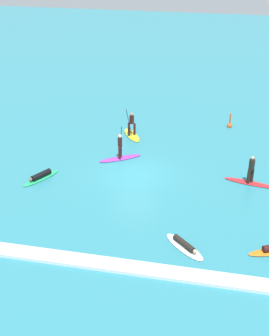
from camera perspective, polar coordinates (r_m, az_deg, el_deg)
The scene contains 8 objects.
ground_plane at distance 29.80m, azimuth 0.00°, elevation -0.85°, with size 120.00×120.00×0.00m, color teal.
surfer_on_green_board at distance 29.87m, azimuth -11.41°, elevation -1.02°, with size 1.89×2.75×0.44m.
surfer_on_white_board at distance 23.57m, azimuth 6.15°, elevation -9.42°, with size 2.43×2.35×0.38m.
surfer_on_yellow_board at distance 35.12m, azimuth -0.35°, elevation 4.65°, with size 2.00×2.63×2.24m.
surfer_on_red_board at distance 29.46m, azimuth 14.00°, elevation -0.90°, with size 3.19×1.22×1.88m.
surfer_on_purple_board at distance 31.62m, azimuth -1.77°, elevation 1.86°, with size 2.84×2.15×2.33m.
marker_buoy at distance 37.52m, azimuth 11.57°, elevation 5.20°, with size 0.41×0.41×1.22m.
wave_crest at distance 22.55m, azimuth -4.77°, elevation -11.48°, with size 19.15×0.90×0.18m, color white.
Camera 1 is at (5.35, -25.52, 14.42)m, focal length 49.77 mm.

